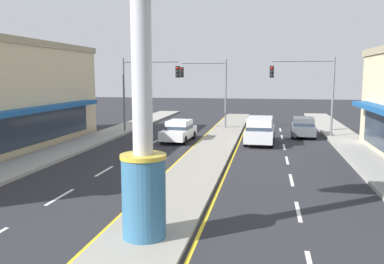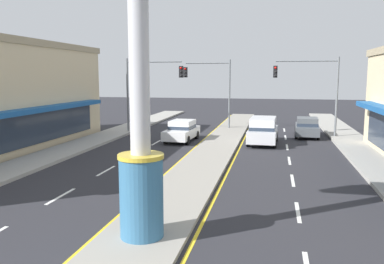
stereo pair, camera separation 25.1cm
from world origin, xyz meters
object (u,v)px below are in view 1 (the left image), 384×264
at_px(sedan_near_right_lane, 179,130).
at_px(suv_far_right_lane, 260,130).
at_px(traffic_light_left_side, 144,82).
at_px(traffic_light_right_side, 309,83).
at_px(district_sign, 142,97).
at_px(sedan_near_left_lane, 303,127).
at_px(traffic_light_median_far, 209,82).

distance_m(sedan_near_right_lane, suv_far_right_lane, 5.90).
height_order(traffic_light_left_side, traffic_light_right_side, same).
xyz_separation_m(district_sign, traffic_light_left_side, (-6.53, 20.81, 0.05)).
xyz_separation_m(district_sign, suv_far_right_lane, (2.95, 17.60, -3.21)).
xyz_separation_m(district_sign, sedan_near_right_lane, (-2.95, 17.74, -3.41)).
bearing_deg(suv_far_right_lane, sedan_near_left_lane, 51.21).
bearing_deg(sedan_near_left_lane, traffic_light_right_side, -57.06).
height_order(traffic_light_right_side, sedan_near_right_lane, traffic_light_right_side).
relative_size(district_sign, sedan_near_right_lane, 1.94).
bearing_deg(traffic_light_right_side, suv_far_right_lane, -134.43).
xyz_separation_m(traffic_light_left_side, traffic_light_median_far, (4.77, 4.06, -0.05)).
bearing_deg(traffic_light_left_side, sedan_near_left_lane, 4.04).
height_order(traffic_light_left_side, sedan_near_right_lane, traffic_light_left_side).
distance_m(traffic_light_left_side, traffic_light_median_far, 6.26).
relative_size(sedan_near_right_lane, sedan_near_left_lane, 1.00).
xyz_separation_m(sedan_near_right_lane, suv_far_right_lane, (5.89, -0.14, 0.20)).
height_order(district_sign, traffic_light_left_side, district_sign).
relative_size(traffic_light_left_side, sedan_near_left_lane, 1.41).
bearing_deg(traffic_light_median_far, suv_far_right_lane, -57.01).
xyz_separation_m(district_sign, sedan_near_left_lane, (6.25, 21.71, -3.41)).
bearing_deg(traffic_light_left_side, traffic_light_right_side, 2.00).
height_order(district_sign, sedan_near_left_lane, district_sign).
height_order(district_sign, sedan_near_right_lane, district_sign).
height_order(traffic_light_left_side, suv_far_right_lane, traffic_light_left_side).
bearing_deg(traffic_light_left_side, suv_far_right_lane, -18.67).
bearing_deg(sedan_near_left_lane, sedan_near_right_lane, -156.67).
bearing_deg(traffic_light_median_far, traffic_light_right_side, -23.45).
bearing_deg(district_sign, sedan_near_left_lane, 73.95).
height_order(traffic_light_median_far, sedan_near_left_lane, traffic_light_median_far).
bearing_deg(traffic_light_median_far, sedan_near_right_lane, -99.39).
bearing_deg(sedan_near_left_lane, suv_far_right_lane, -128.79).
distance_m(district_sign, suv_far_right_lane, 18.14).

